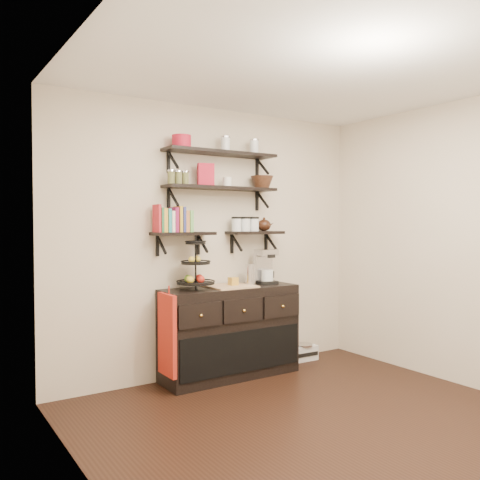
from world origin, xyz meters
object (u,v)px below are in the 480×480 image
fruit_stand (196,271)px  radio (304,352)px  sideboard (230,332)px  coffee_maker (265,267)px

fruit_stand → radio: fruit_stand is taller
sideboard → fruit_stand: bearing=179.4°
fruit_stand → coffee_maker: size_ratio=1.46×
radio → coffee_maker: bearing=-174.3°
coffee_maker → sideboard: bearing=-170.2°
sideboard → coffee_maker: bearing=3.2°
fruit_stand → radio: 1.71m
sideboard → radio: (1.01, 0.06, -0.36)m
sideboard → coffee_maker: 0.76m
sideboard → fruit_stand: fruit_stand is taller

